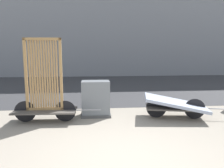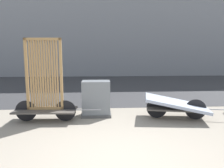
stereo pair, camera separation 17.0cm
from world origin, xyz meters
The scene contains 5 objects.
ground_plane centered at (0.00, 0.00, 0.00)m, with size 60.00×60.00×0.00m, color gray.
road_strip centered at (0.00, 8.47, 0.00)m, with size 56.00×9.55×0.01m.
bike_cart_with_bedframe centered at (-1.85, 2.43, 0.79)m, with size 2.39×0.79×2.29m.
bike_cart_with_mattress centered at (1.85, 2.43, 0.40)m, with size 2.47×1.35×0.65m.
utility_cabinet centered at (-0.45, 2.85, 0.49)m, with size 0.89×0.57×1.06m.
Camera 2 is at (-0.36, -3.56, 1.93)m, focal length 35.00 mm.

